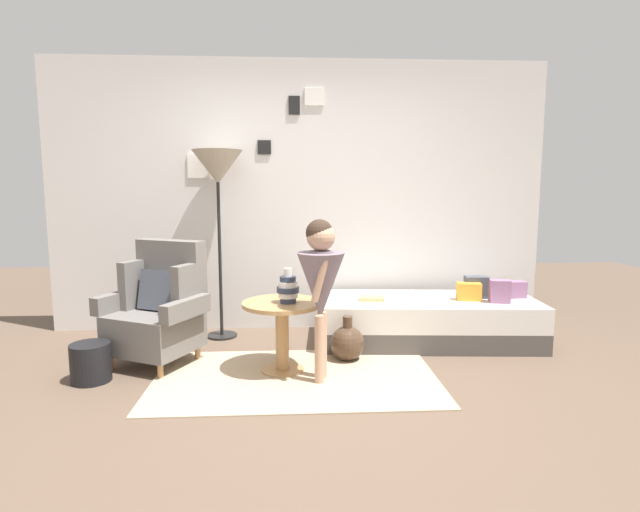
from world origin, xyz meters
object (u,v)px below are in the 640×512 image
(vase_striped, at_px, (288,289))
(person_child, at_px, (321,278))
(demijohn_near, at_px, (347,343))
(magazine_basket, at_px, (91,362))
(armchair, at_px, (159,308))
(book_on_daybed, at_px, (372,298))
(floor_lamp, at_px, (218,173))
(side_table, at_px, (282,321))
(daybed, at_px, (429,320))

(vase_striped, bearing_deg, person_child, -37.63)
(demijohn_near, relative_size, magazine_basket, 1.30)
(demijohn_near, bearing_deg, armchair, 178.09)
(person_child, bearing_deg, book_on_daybed, 59.39)
(vase_striped, relative_size, person_child, 0.22)
(floor_lamp, bearing_deg, demijohn_near, -33.03)
(person_child, bearing_deg, vase_striped, 142.37)
(side_table, xyz_separation_m, demijohn_near, (0.52, 0.22, -0.25))
(side_table, bearing_deg, book_on_daybed, 39.27)
(daybed, xyz_separation_m, vase_striped, (-1.26, -0.69, 0.45))
(daybed, height_order, vase_striped, vase_striped)
(demijohn_near, bearing_deg, book_on_daybed, 58.13)
(vase_striped, bearing_deg, side_table, 146.86)
(daybed, xyz_separation_m, person_child, (-1.03, -0.87, 0.55))
(magazine_basket, bearing_deg, person_child, -3.03)
(armchair, bearing_deg, demijohn_near, -1.91)
(floor_lamp, bearing_deg, armchair, -120.33)
(floor_lamp, xyz_separation_m, person_child, (0.87, -1.15, -0.77))
(vase_striped, height_order, floor_lamp, floor_lamp)
(vase_striped, xyz_separation_m, demijohn_near, (0.47, 0.25, -0.50))
(side_table, relative_size, demijohn_near, 1.64)
(vase_striped, relative_size, magazine_basket, 0.93)
(side_table, height_order, person_child, person_child)
(daybed, height_order, magazine_basket, daybed)
(book_on_daybed, xyz_separation_m, demijohn_near, (-0.26, -0.42, -0.27))
(daybed, xyz_separation_m, side_table, (-1.31, -0.66, 0.19))
(magazine_basket, bearing_deg, book_on_daybed, 19.45)
(armchair, relative_size, book_on_daybed, 4.41)
(book_on_daybed, bearing_deg, person_child, -120.61)
(vase_striped, xyz_separation_m, magazine_basket, (-1.43, -0.09, -0.51))
(daybed, xyz_separation_m, magazine_basket, (-2.69, -0.79, -0.06))
(floor_lamp, relative_size, demijohn_near, 4.73)
(daybed, height_order, floor_lamp, floor_lamp)
(person_child, bearing_deg, daybed, 40.36)
(side_table, relative_size, magazine_basket, 2.14)
(vase_striped, distance_m, book_on_daybed, 1.02)
(armchair, distance_m, person_child, 1.38)
(armchair, distance_m, daybed, 2.33)
(armchair, relative_size, demijohn_near, 2.66)
(side_table, height_order, floor_lamp, floor_lamp)
(floor_lamp, distance_m, magazine_basket, 1.91)
(book_on_daybed, bearing_deg, daybed, 2.47)
(person_child, distance_m, magazine_basket, 1.77)
(daybed, height_order, person_child, person_child)
(person_child, height_order, demijohn_near, person_child)
(armchair, relative_size, magazine_basket, 3.46)
(daybed, relative_size, vase_striped, 7.51)
(daybed, relative_size, person_child, 1.66)
(daybed, bearing_deg, vase_striped, -151.18)
(armchair, relative_size, vase_striped, 3.73)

